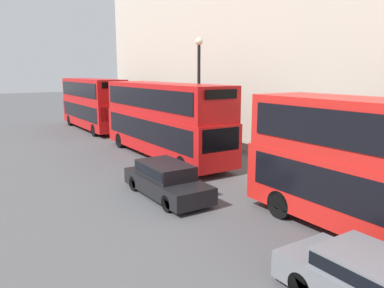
% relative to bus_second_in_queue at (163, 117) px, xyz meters
% --- Properties ---
extents(bus_second_in_queue, '(2.59, 11.40, 4.42)m').
position_rel_bus_second_in_queue_xyz_m(bus_second_in_queue, '(0.00, 0.00, 0.00)').
color(bus_second_in_queue, red).
rests_on(bus_second_in_queue, ground).
extents(bus_third_in_queue, '(2.59, 10.42, 4.46)m').
position_rel_bus_second_in_queue_xyz_m(bus_third_in_queue, '(0.00, 13.07, 0.02)').
color(bus_third_in_queue, red).
rests_on(bus_third_in_queue, ground).
extents(car_hatchback, '(1.77, 4.66, 1.41)m').
position_rel_bus_second_in_queue_xyz_m(car_hatchback, '(-3.40, -6.47, -1.69)').
color(car_hatchback, black).
rests_on(car_hatchback, ground).
extents(street_lamp, '(0.44, 0.44, 6.99)m').
position_rel_bus_second_in_queue_xyz_m(street_lamp, '(1.73, -1.19, 1.84)').
color(street_lamp, black).
rests_on(street_lamp, ground).
extents(pedestrian, '(0.36, 0.36, 1.64)m').
position_rel_bus_second_in_queue_xyz_m(pedestrian, '(2.09, 10.70, -1.68)').
color(pedestrian, '#334C6B').
rests_on(pedestrian, ground).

